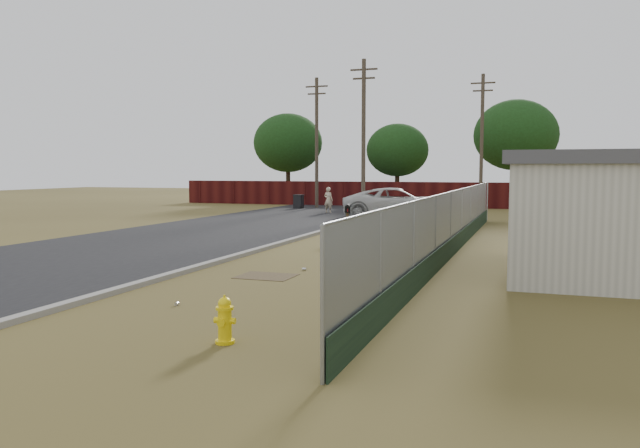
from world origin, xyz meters
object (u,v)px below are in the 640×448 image
at_px(pickup_truck, 398,203).
at_px(pedestrian, 328,200).
at_px(trash_bin, 299,201).
at_px(mailbox, 347,212).
at_px(fire_hydrant, 225,321).

relative_size(pickup_truck, pedestrian, 3.77).
distance_m(pedestrian, trash_bin, 4.91).
bearing_deg(mailbox, fire_hydrant, -80.92).
bearing_deg(trash_bin, fire_hydrant, -70.82).
height_order(pickup_truck, pedestrian, pickup_truck).
relative_size(fire_hydrant, mailbox, 0.55).
xyz_separation_m(fire_hydrant, pickup_truck, (-2.71, 25.28, 0.49)).
bearing_deg(pickup_truck, trash_bin, 39.32).
xyz_separation_m(fire_hydrant, mailbox, (-2.26, 14.13, 0.72)).
bearing_deg(trash_bin, pedestrian, -46.91).
bearing_deg(trash_bin, mailbox, -63.41).
bearing_deg(pedestrian, trash_bin, -37.61).
xyz_separation_m(pedestrian, trash_bin, (-3.35, 3.58, -0.31)).
distance_m(fire_hydrant, trash_bin, 33.39).
distance_m(fire_hydrant, pickup_truck, 25.43).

